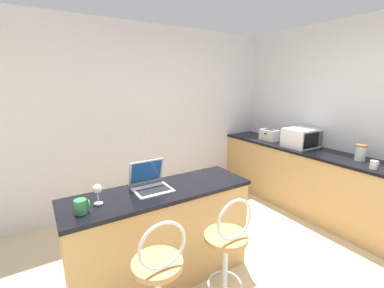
{
  "coord_description": "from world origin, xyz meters",
  "views": [
    {
      "loc": [
        -1.36,
        -1.14,
        1.8
      ],
      "look_at": [
        0.4,
        1.71,
        1.0
      ],
      "focal_mm": 24.0,
      "sensor_mm": 36.0,
      "label": 1
    }
  ],
  "objects": [
    {
      "name": "breakfast_bar",
      "position": [
        -0.51,
        0.76,
        0.45
      ],
      "size": [
        1.63,
        0.52,
        0.9
      ],
      "color": "tan",
      "rests_on": "ground_plane"
    },
    {
      "name": "storage_jar",
      "position": [
        1.88,
        0.3,
        0.99
      ],
      "size": [
        0.12,
        0.12,
        0.19
      ],
      "color": "silver",
      "rests_on": "counter_right"
    },
    {
      "name": "bar_stool_far",
      "position": [
        -0.22,
        0.19,
        0.47
      ],
      "size": [
        0.4,
        0.4,
        1.0
      ],
      "color": "silver",
      "rests_on": "ground_plane"
    },
    {
      "name": "wall_back",
      "position": [
        0.0,
        2.4,
        1.3
      ],
      "size": [
        12.0,
        0.06,
        2.6
      ],
      "color": "silver",
      "rests_on": "ground_plane"
    },
    {
      "name": "microwave",
      "position": [
        1.87,
        1.09,
        1.03
      ],
      "size": [
        0.46,
        0.38,
        0.27
      ],
      "color": "white",
      "rests_on": "counter_right"
    },
    {
      "name": "wine_glass_tall",
      "position": [
        -1.02,
        0.77,
        1.01
      ],
      "size": [
        0.07,
        0.07,
        0.16
      ],
      "color": "silver",
      "rests_on": "breakfast_bar"
    },
    {
      "name": "mug_white",
      "position": [
        1.67,
        0.06,
        0.94
      ],
      "size": [
        0.09,
        0.08,
        0.09
      ],
      "color": "white",
      "rests_on": "counter_right"
    },
    {
      "name": "toaster",
      "position": [
        1.8,
        1.63,
        0.98
      ],
      "size": [
        0.19,
        0.29,
        0.18
      ],
      "color": "silver",
      "rests_on": "counter_right"
    },
    {
      "name": "mug_green",
      "position": [
        -1.16,
        0.68,
        0.95
      ],
      "size": [
        0.1,
        0.08,
        0.1
      ],
      "color": "#338447",
      "rests_on": "breakfast_bar"
    },
    {
      "name": "counter_right",
      "position": [
        1.84,
        0.93,
        0.45
      ],
      "size": [
        0.59,
        2.9,
        0.9
      ],
      "color": "tan",
      "rests_on": "ground_plane"
    },
    {
      "name": "laptop",
      "position": [
        -0.57,
        0.84,
        0.96
      ],
      "size": [
        0.31,
        0.3,
        0.24
      ],
      "color": "#B7BABF",
      "rests_on": "breakfast_bar"
    }
  ]
}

